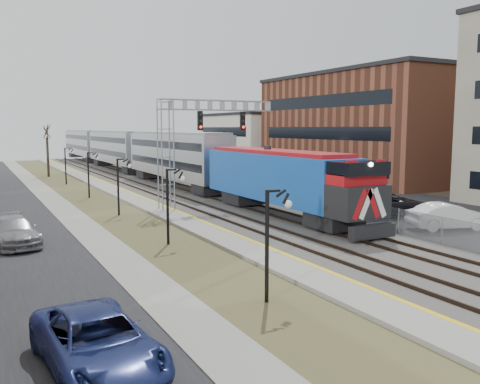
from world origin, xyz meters
TOP-DOWN VIEW (x-y plane):
  - sidewalk at (-7.00, 35.00)m, footprint 2.00×120.00m
  - grass_median at (-4.00, 35.00)m, footprint 4.00×120.00m
  - platform at (-1.00, 35.00)m, footprint 2.00×120.00m
  - ballast_bed at (4.00, 35.00)m, footprint 8.00×120.00m
  - parking_lot at (16.00, 35.00)m, footprint 16.00×120.00m
  - platform_edge at (-0.12, 35.00)m, footprint 0.24×120.00m
  - track_near at (2.00, 35.00)m, footprint 1.58×120.00m
  - track_far at (5.50, 35.00)m, footprint 1.58×120.00m
  - train at (5.50, 57.58)m, footprint 3.00×85.85m
  - signal_gantry at (1.22, 27.99)m, footprint 9.00×1.07m
  - lampposts at (-4.00, 18.29)m, footprint 0.14×62.14m
  - fence at (8.20, 35.00)m, footprint 0.04×120.00m
  - buildings_east at (30.00, 31.18)m, footprint 16.00×76.00m
  - car_lot_b at (12.22, 13.98)m, footprint 5.10×3.03m
  - car_lot_c at (12.46, 19.19)m, footprint 6.32×3.98m
  - car_lot_d at (12.30, 26.42)m, footprint 4.87×3.53m
  - car_lot_e at (10.59, 30.52)m, footprint 4.88×2.47m
  - car_lot_f at (12.93, 41.53)m, footprint 5.26×3.35m
  - car_street_a at (-10.31, 5.70)m, footprint 2.84×5.46m
  - car_street_b at (-11.12, 21.67)m, footprint 2.63×5.22m

SIDE VIEW (x-z plane):
  - parking_lot at x=16.00m, z-range 0.00..0.04m
  - grass_median at x=-4.00m, z-range 0.00..0.06m
  - sidewalk at x=-7.00m, z-range 0.00..0.08m
  - ballast_bed at x=4.00m, z-range 0.00..0.20m
  - platform at x=-1.00m, z-range 0.00..0.24m
  - platform_edge at x=-0.12m, z-range 0.24..0.25m
  - track_near at x=2.00m, z-range 0.20..0.35m
  - track_far at x=5.50m, z-range 0.20..0.35m
  - car_lot_d at x=12.30m, z-range 0.00..1.31m
  - car_street_b at x=-11.12m, z-range 0.00..1.45m
  - car_street_a at x=-10.31m, z-range 0.00..1.47m
  - car_lot_b at x=12.22m, z-range 0.00..1.59m
  - car_lot_e at x=10.59m, z-range 0.00..1.59m
  - fence at x=8.20m, z-range 0.00..1.60m
  - car_lot_c at x=12.46m, z-range 0.00..1.63m
  - car_lot_f at x=12.93m, z-range 0.00..1.64m
  - lampposts at x=-4.00m, z-range 0.00..4.00m
  - train at x=5.50m, z-range 0.26..5.58m
  - signal_gantry at x=1.22m, z-range 1.51..9.66m
  - buildings_east at x=30.00m, z-range -1.19..13.81m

